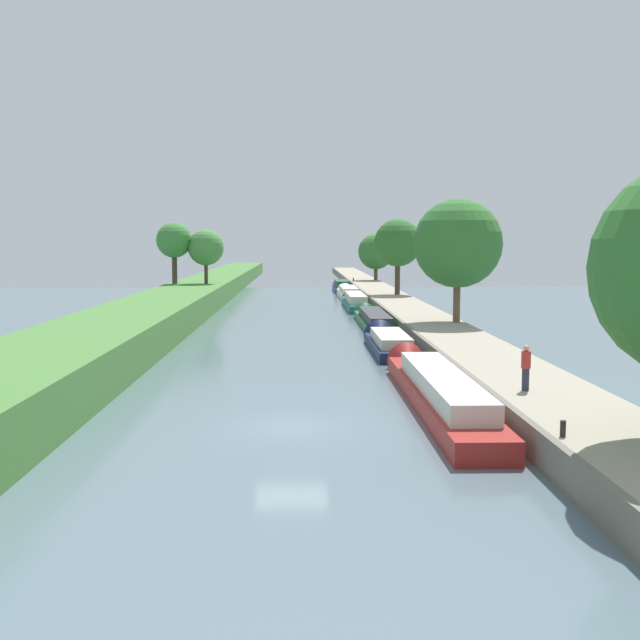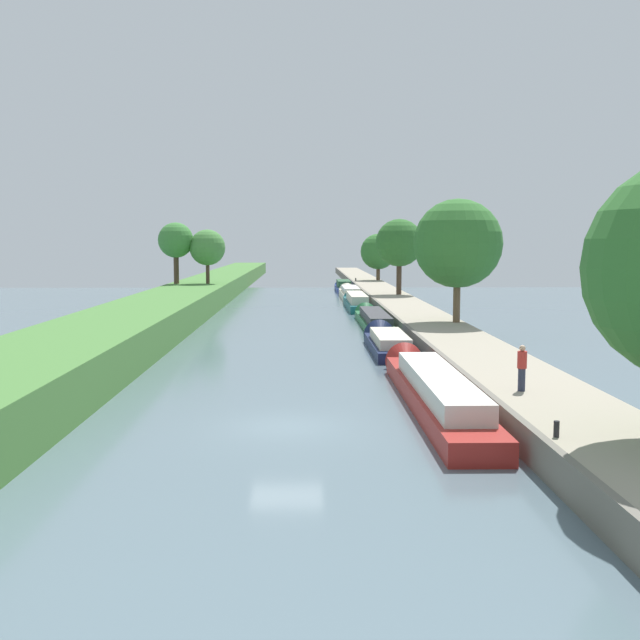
% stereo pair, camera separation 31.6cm
% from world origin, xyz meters
% --- Properties ---
extents(ground_plane, '(160.00, 160.00, 0.00)m').
position_xyz_m(ground_plane, '(0.00, 0.00, 0.00)').
color(ground_plane, slate).
extents(right_towpath, '(4.08, 260.00, 1.03)m').
position_xyz_m(right_towpath, '(9.26, 0.00, 0.51)').
color(right_towpath, '#9E937F').
rests_on(right_towpath, ground_plane).
extents(stone_quay, '(0.25, 260.00, 1.08)m').
position_xyz_m(stone_quay, '(7.10, 0.00, 0.54)').
color(stone_quay, '#6B665B').
rests_on(stone_quay, ground_plane).
extents(narrowboat_red, '(2.00, 17.11, 2.04)m').
position_xyz_m(narrowboat_red, '(5.63, 3.53, 0.61)').
color(narrowboat_red, maroon).
rests_on(narrowboat_red, ground_plane).
extents(narrowboat_navy, '(2.12, 10.35, 2.02)m').
position_xyz_m(narrowboat_navy, '(5.49, 18.75, 0.46)').
color(narrowboat_navy, '#141E42').
rests_on(narrowboat_navy, ground_plane).
extents(narrowboat_green, '(1.90, 15.53, 1.81)m').
position_xyz_m(narrowboat_green, '(5.82, 31.45, 0.49)').
color(narrowboat_green, '#1E6033').
rests_on(narrowboat_green, ground_plane).
extents(narrowboat_teal, '(1.89, 13.53, 2.00)m').
position_xyz_m(narrowboat_teal, '(5.59, 47.32, 0.59)').
color(narrowboat_teal, '#195B60').
rests_on(narrowboat_teal, ground_plane).
extents(narrowboat_cream, '(2.05, 12.57, 1.95)m').
position_xyz_m(narrowboat_cream, '(5.78, 60.90, 0.54)').
color(narrowboat_cream, beige).
rests_on(narrowboat_cream, ground_plane).
extents(narrowboat_blue, '(1.94, 10.19, 2.05)m').
position_xyz_m(narrowboat_blue, '(5.62, 72.53, 0.56)').
color(narrowboat_blue, '#283D93').
rests_on(narrowboat_blue, ground_plane).
extents(tree_rightbank_midnear, '(5.84, 5.84, 8.13)m').
position_xyz_m(tree_rightbank_midnear, '(10.69, 24.33, 6.22)').
color(tree_rightbank_midnear, brown).
rests_on(tree_rightbank_midnear, right_towpath).
extents(tree_rightbank_midfar, '(4.77, 4.77, 7.58)m').
position_xyz_m(tree_rightbank_midfar, '(10.16, 51.01, 6.20)').
color(tree_rightbank_midfar, '#4C3828').
rests_on(tree_rightbank_midfar, right_towpath).
extents(tree_rightbank_far, '(4.88, 4.88, 6.38)m').
position_xyz_m(tree_rightbank_far, '(10.80, 79.35, 4.95)').
color(tree_rightbank_far, brown).
rests_on(tree_rightbank_far, right_towpath).
extents(tree_leftbank_downstream, '(3.66, 3.66, 5.52)m').
position_xyz_m(tree_leftbank_downstream, '(-9.26, 52.59, 5.73)').
color(tree_leftbank_downstream, '#4C3828').
rests_on(tree_leftbank_downstream, left_grassy_bank).
extents(tree_leftbank_upstream, '(3.58, 3.58, 6.22)m').
position_xyz_m(tree_leftbank_upstream, '(-12.43, 52.41, 6.44)').
color(tree_leftbank_upstream, '#4C3828').
rests_on(tree_leftbank_upstream, left_grassy_bank).
extents(person_walking, '(0.34, 0.34, 1.66)m').
position_xyz_m(person_walking, '(8.40, 0.99, 1.90)').
color(person_walking, '#282D42').
rests_on(person_walking, right_towpath).
extents(mooring_bollard_near, '(0.16, 0.16, 0.45)m').
position_xyz_m(mooring_bollard_near, '(7.52, -5.48, 1.25)').
color(mooring_bollard_near, black).
rests_on(mooring_bollard_near, right_towpath).
extents(mooring_bollard_far, '(0.16, 0.16, 0.45)m').
position_xyz_m(mooring_bollard_far, '(7.52, 76.57, 1.25)').
color(mooring_bollard_far, black).
rests_on(mooring_bollard_far, right_towpath).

